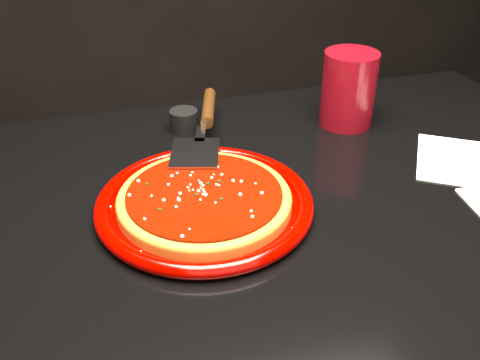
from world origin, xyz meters
name	(u,v)px	position (x,y,z in m)	size (l,w,h in m)	color
plate	(205,203)	(-0.06, 0.03, 0.76)	(0.30, 0.30, 0.02)	#760200
pizza_crust	(205,201)	(-0.06, 0.03, 0.76)	(0.24, 0.24, 0.01)	brown
pizza_crust_rim	(204,198)	(-0.06, 0.03, 0.77)	(0.24, 0.24, 0.02)	brown
pizza_sauce	(204,195)	(-0.06, 0.03, 0.77)	(0.21, 0.21, 0.01)	#700D00
parmesan_dusting	(204,191)	(-0.06, 0.03, 0.78)	(0.21, 0.21, 0.01)	beige
basil_flecks	(204,192)	(-0.06, 0.03, 0.78)	(0.19, 0.19, 0.00)	black
pizza_server	(204,126)	(-0.02, 0.21, 0.79)	(0.09, 0.31, 0.02)	#B9BCC1
cup	(348,89)	(0.24, 0.23, 0.82)	(0.09, 0.09, 0.13)	maroon
napkin_b	(464,162)	(0.36, 0.04, 0.75)	(0.14, 0.15, 0.00)	white
ramekin	(184,120)	(-0.04, 0.28, 0.77)	(0.05, 0.05, 0.04)	black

